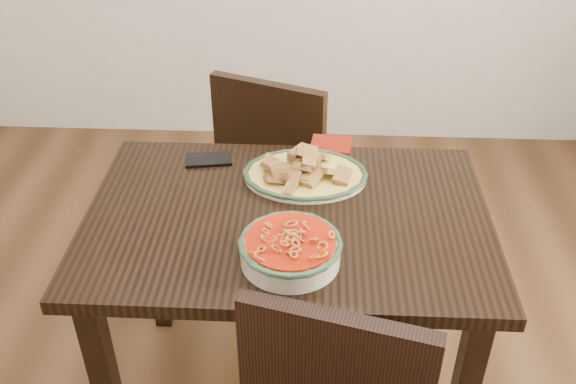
{
  "coord_description": "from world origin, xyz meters",
  "views": [
    {
      "loc": [
        0.2,
        -1.45,
        1.8
      ],
      "look_at": [
        0.13,
        -0.01,
        0.81
      ],
      "focal_mm": 40.0,
      "sensor_mm": 36.0,
      "label": 1
    }
  ],
  "objects_px": {
    "noodle_bowl": "(290,247)",
    "chair_far": "(281,166)",
    "fish_plate": "(305,165)",
    "smartphone": "(209,159)",
    "dining_table": "(288,244)"
  },
  "relations": [
    {
      "from": "smartphone",
      "to": "fish_plate",
      "type": "bearing_deg",
      "value": -24.61
    },
    {
      "from": "smartphone",
      "to": "dining_table",
      "type": "bearing_deg",
      "value": -55.08
    },
    {
      "from": "fish_plate",
      "to": "smartphone",
      "type": "height_order",
      "value": "fish_plate"
    },
    {
      "from": "chair_far",
      "to": "smartphone",
      "type": "distance_m",
      "value": 0.5
    },
    {
      "from": "noodle_bowl",
      "to": "smartphone",
      "type": "xyz_separation_m",
      "value": [
        -0.28,
        0.46,
        -0.04
      ]
    },
    {
      "from": "fish_plate",
      "to": "smartphone",
      "type": "bearing_deg",
      "value": 164.84
    },
    {
      "from": "fish_plate",
      "to": "chair_far",
      "type": "bearing_deg",
      "value": 102.3
    },
    {
      "from": "noodle_bowl",
      "to": "dining_table",
      "type": "bearing_deg",
      "value": 94.83
    },
    {
      "from": "smartphone",
      "to": "chair_far",
      "type": "bearing_deg",
      "value": 52.29
    },
    {
      "from": "noodle_bowl",
      "to": "chair_far",
      "type": "bearing_deg",
      "value": 95.01
    },
    {
      "from": "dining_table",
      "to": "chair_far",
      "type": "distance_m",
      "value": 0.66
    },
    {
      "from": "dining_table",
      "to": "smartphone",
      "type": "relative_size",
      "value": 7.81
    },
    {
      "from": "noodle_bowl",
      "to": "smartphone",
      "type": "bearing_deg",
      "value": 120.98
    },
    {
      "from": "chair_far",
      "to": "fish_plate",
      "type": "distance_m",
      "value": 0.55
    },
    {
      "from": "chair_far",
      "to": "fish_plate",
      "type": "height_order",
      "value": "chair_far"
    }
  ]
}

